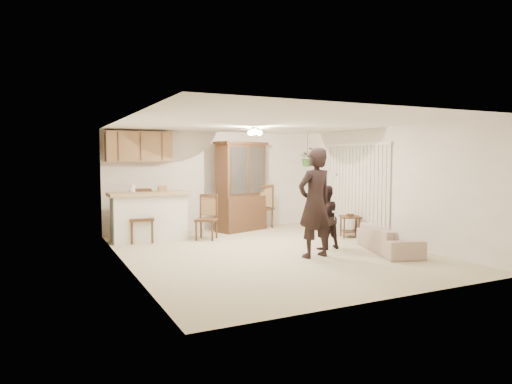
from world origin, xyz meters
name	(u,v)px	position (x,y,z in m)	size (l,w,h in m)	color
floor	(272,253)	(0.00, 0.00, 0.00)	(6.50, 6.50, 0.00)	#C0B591
ceiling	(273,123)	(0.00, 0.00, 2.50)	(5.50, 6.50, 0.02)	white
wall_back	(213,181)	(0.00, 3.25, 1.25)	(5.50, 0.02, 2.50)	white
wall_front	(391,204)	(0.00, -3.25, 1.25)	(5.50, 0.02, 2.50)	white
wall_left	(126,193)	(-2.75, 0.00, 1.25)	(0.02, 6.50, 2.50)	white
wall_right	(384,185)	(2.75, 0.00, 1.25)	(0.02, 6.50, 2.50)	white
breakfast_bar	(149,218)	(-1.85, 2.35, 0.50)	(1.60, 0.55, 1.00)	white
bar_top	(149,193)	(-1.85, 2.35, 1.05)	(1.75, 0.70, 0.08)	tan
upper_cabinets	(139,147)	(-1.90, 3.07, 2.10)	(1.50, 0.34, 0.70)	#8D613D
vertical_blinds	(356,189)	(2.71, 0.90, 1.10)	(0.06, 2.30, 2.10)	beige
ceiling_fixture	(255,132)	(0.20, 1.20, 2.40)	(0.36, 0.36, 0.20)	#FFE9BF
hanging_plant	(307,157)	(2.30, 2.40, 1.85)	(0.43, 0.37, 0.48)	#2A5823
plant_cord	(307,145)	(2.30, 2.40, 2.17)	(0.01, 0.01, 0.65)	black
sofa	(389,233)	(2.08, -0.94, 0.37)	(1.87, 0.73, 0.73)	beige
adult	(315,209)	(0.51, -0.70, 0.90)	(0.66, 0.43, 1.80)	black
child	(325,216)	(1.11, -0.16, 0.68)	(0.66, 0.51, 1.35)	black
china_hutch	(241,187)	(0.56, 2.73, 1.10)	(1.52, 0.98, 2.23)	#342213
side_table	(350,226)	(2.42, 0.73, 0.26)	(0.59, 0.59, 0.55)	#342213
chair_bar	(142,227)	(-2.05, 2.21, 0.33)	(0.59, 0.59, 1.16)	#342213
chair_hutch_left	(206,227)	(-0.67, 1.90, 0.28)	(0.62, 0.62, 1.01)	#342213
chair_hutch_right	(261,216)	(1.21, 2.92, 0.32)	(0.58, 0.58, 1.14)	#342213
controller_adult	(333,174)	(0.57, -1.17, 1.55)	(0.05, 0.18, 0.05)	silver
controller_child	(335,212)	(1.13, -0.46, 0.79)	(0.03, 0.11, 0.03)	silver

